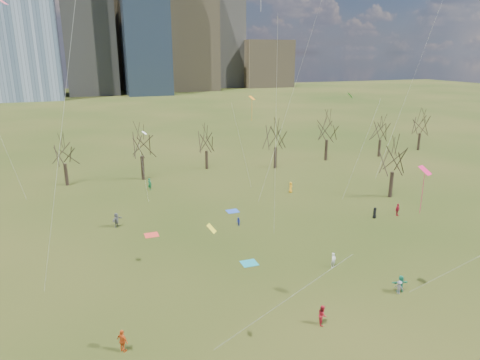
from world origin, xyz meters
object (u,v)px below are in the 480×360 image
object	(u,v)px
person_1	(333,260)
person_4	(123,341)
blanket_navy	(233,211)
blanket_crimson	(152,235)
blanket_teal	(249,263)
person_2	(322,315)

from	to	relation	value
person_1	person_4	distance (m)	21.66
blanket_navy	blanket_crimson	xyz separation A→B (m)	(-11.55, -4.10, 0.00)
blanket_teal	person_1	size ratio (longest dim) A/B	1.03
blanket_crimson	person_4	distance (m)	20.51
person_4	blanket_teal	bearing A→B (deg)	-91.67
blanket_teal	person_2	distance (m)	11.58
person_1	person_2	world-z (taller)	person_2
person_2	person_4	distance (m)	15.18
blanket_crimson	person_2	bearing A→B (deg)	-65.92
blanket_navy	blanket_crimson	size ratio (longest dim) A/B	1.00
person_2	person_4	size ratio (longest dim) A/B	0.94
person_1	person_4	world-z (taller)	person_4
blanket_teal	person_2	world-z (taller)	person_2
blanket_teal	blanket_navy	xyz separation A→B (m)	(3.37, 14.63, 0.00)
blanket_navy	person_4	xyz separation A→B (m)	(-16.76, -23.93, 0.86)
blanket_navy	person_4	distance (m)	29.22
blanket_teal	person_4	xyz separation A→B (m)	(-13.39, -9.29, 0.86)
blanket_navy	blanket_teal	bearing A→B (deg)	-102.97
person_1	person_2	size ratio (longest dim) A/B	0.94
blanket_crimson	person_2	world-z (taller)	person_2
blanket_teal	person_1	distance (m)	8.42
blanket_crimson	blanket_teal	bearing A→B (deg)	-52.15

